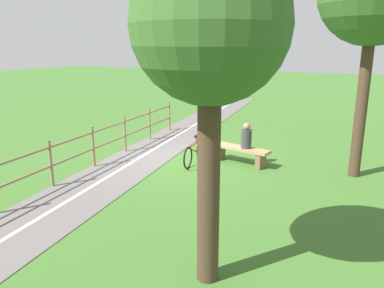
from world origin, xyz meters
name	(u,v)px	position (x,y,z in m)	size (l,w,h in m)	color
ground_plane	(184,158)	(0.00, 0.00, 0.00)	(80.00, 80.00, 0.00)	#3D6B28
paved_path	(72,199)	(0.96, 4.00, 0.01)	(1.95, 36.00, 0.02)	#66605E
path_centre_line	(72,198)	(0.96, 4.00, 0.02)	(0.10, 32.00, 0.00)	silver
bench	(240,152)	(-1.75, -0.19, 0.36)	(1.92, 0.85, 0.52)	#A88456
person_seated	(246,137)	(-1.96, -0.14, 0.85)	(0.36, 0.36, 0.75)	#38383D
bicycle	(194,152)	(-0.52, 0.35, 0.35)	(0.15, 1.71, 0.83)	black
backpack	(204,151)	(-0.51, -0.42, 0.19)	(0.28, 0.31, 0.39)	maroon
fence_roadside	(50,160)	(1.95, 3.56, 0.71)	(0.70, 13.87, 1.20)	#847051
tree_mid_field	(210,30)	(-3.04, 5.52, 3.63)	(2.11, 2.11, 4.76)	#473323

